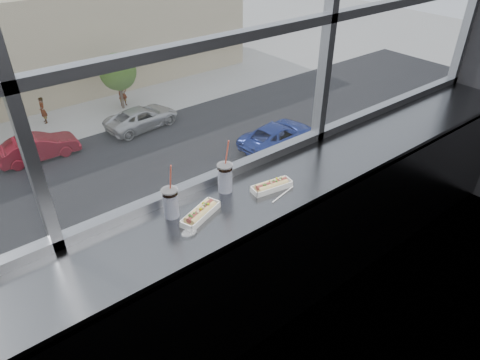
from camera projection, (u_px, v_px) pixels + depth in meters
wall_back_lower at (214, 245)px, 3.10m from camera, size 6.00×0.00×6.00m
counter at (237, 206)px, 2.64m from camera, size 6.00×0.55×0.06m
counter_fascia at (262, 289)px, 2.76m from camera, size 6.00×0.04×1.04m
hotdog_tray_left at (201, 213)px, 2.48m from camera, size 0.30×0.18×0.07m
hotdog_tray_right at (272, 185)px, 2.72m from camera, size 0.28×0.13×0.07m
soda_cup_left at (171, 202)px, 2.45m from camera, size 0.10×0.10×0.35m
soda_cup_right at (225, 176)px, 2.66m from camera, size 0.10×0.10×0.37m
loose_straw at (283, 194)px, 2.68m from camera, size 0.22×0.06×0.01m
wrapper at (189, 233)px, 2.36m from camera, size 0.10×0.07×0.02m
street_asphalt at (2, 208)px, 22.56m from camera, size 80.00×10.00×0.06m
car_near_e at (278, 132)px, 27.61m from camera, size 3.17×6.44×2.07m
car_far_c at (142, 114)px, 29.98m from camera, size 3.06×6.08×1.95m
car_far_b at (37, 143)px, 26.26m from camera, size 2.87×6.40×2.10m
pedestrian_d at (122, 92)px, 33.13m from camera, size 1.03×0.77×2.31m
pedestrian_c at (42, 108)px, 30.55m from camera, size 0.77×1.02×2.30m
tree_right at (118, 72)px, 31.76m from camera, size 2.76×2.76×4.31m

